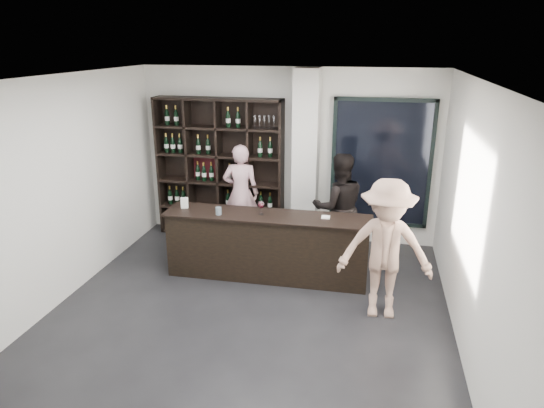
% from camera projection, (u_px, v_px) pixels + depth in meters
% --- Properties ---
extents(floor, '(5.00, 5.50, 0.01)m').
position_uv_depth(floor, '(247.00, 316.00, 6.11)').
color(floor, black).
rests_on(floor, ground).
extents(wine_shelf, '(2.20, 0.35, 2.40)m').
position_uv_depth(wine_shelf, '(220.00, 169.00, 8.32)').
color(wine_shelf, black).
rests_on(wine_shelf, floor).
extents(structural_column, '(0.40, 0.40, 2.90)m').
position_uv_depth(structural_column, '(306.00, 160.00, 7.86)').
color(structural_column, silver).
rests_on(structural_column, floor).
extents(glass_panel, '(1.60, 0.08, 2.10)m').
position_uv_depth(glass_panel, '(381.00, 164.00, 7.84)').
color(glass_panel, black).
rests_on(glass_panel, floor).
extents(tasting_counter, '(2.94, 0.62, 0.96)m').
position_uv_depth(tasting_counter, '(267.00, 246.00, 6.97)').
color(tasting_counter, black).
rests_on(tasting_counter, floor).
extents(taster_pink, '(0.65, 0.46, 1.68)m').
position_uv_depth(taster_pink, '(241.00, 193.00, 8.20)').
color(taster_pink, beige).
rests_on(taster_pink, floor).
extents(taster_black, '(0.98, 0.86, 1.70)m').
position_uv_depth(taster_black, '(339.00, 207.00, 7.46)').
color(taster_black, black).
rests_on(taster_black, floor).
extents(customer, '(1.17, 0.70, 1.77)m').
position_uv_depth(customer, '(385.00, 250.00, 5.87)').
color(customer, tan).
rests_on(customer, floor).
extents(wine_glass, '(0.12, 0.12, 0.22)m').
position_uv_depth(wine_glass, '(261.00, 207.00, 6.79)').
color(wine_glass, white).
rests_on(wine_glass, tasting_counter).
extents(spit_cup, '(0.10, 0.10, 0.11)m').
position_uv_depth(spit_cup, '(219.00, 211.00, 6.80)').
color(spit_cup, '#A2B9CA').
rests_on(spit_cup, tasting_counter).
extents(napkin_stack, '(0.12, 0.12, 0.02)m').
position_uv_depth(napkin_stack, '(326.00, 217.00, 6.69)').
color(napkin_stack, white).
rests_on(napkin_stack, tasting_counter).
extents(card_stand, '(0.12, 0.08, 0.16)m').
position_uv_depth(card_stand, '(184.00, 203.00, 7.07)').
color(card_stand, white).
rests_on(card_stand, tasting_counter).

